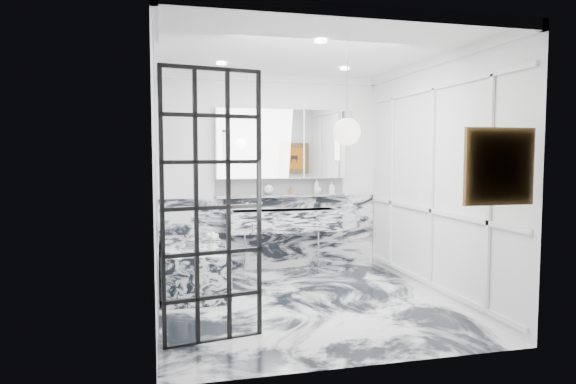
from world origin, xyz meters
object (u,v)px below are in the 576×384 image
object	(u,v)px
crittall_door	(213,208)
mirror_cabinet	(281,144)
bathtub	(193,267)
trough_sink	(284,220)

from	to	relation	value
crittall_door	mirror_cabinet	world-z (taller)	crittall_door
mirror_cabinet	bathtub	bearing A→B (deg)	-147.94
crittall_door	bathtub	distance (m)	2.08
trough_sink	bathtub	world-z (taller)	trough_sink
trough_sink	bathtub	distance (m)	1.55
trough_sink	mirror_cabinet	size ratio (longest dim) A/B	0.84
mirror_cabinet	bathtub	distance (m)	2.20
crittall_door	trough_sink	distance (m)	2.86
trough_sink	bathtub	size ratio (longest dim) A/B	0.97
trough_sink	bathtub	xyz separation A→B (m)	(-1.33, -0.66, -0.45)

